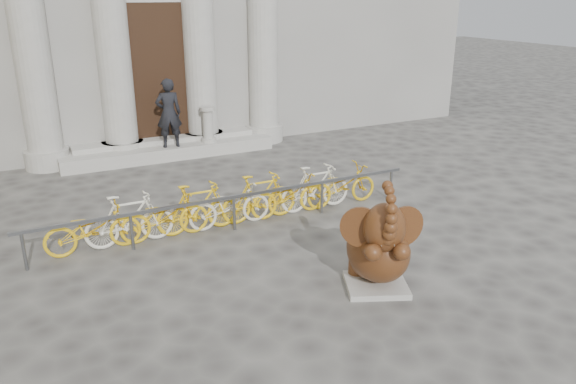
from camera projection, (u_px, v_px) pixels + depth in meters
name	position (u px, v px, depth m)	size (l,w,h in m)	color
ground	(344.00, 314.00, 8.27)	(80.00, 80.00, 0.00)	#474442
entrance_steps	(169.00, 150.00, 16.10)	(6.00, 1.20, 0.36)	#A8A59E
elephant_statue	(379.00, 249.00, 8.74)	(1.31, 1.52, 1.91)	#A8A59E
bike_rack	(229.00, 202.00, 11.22)	(8.00, 0.53, 1.00)	slate
pedestrian	(169.00, 113.00, 15.45)	(0.70, 0.46, 1.91)	black
balustrade_post	(208.00, 126.00, 16.10)	(0.42, 0.42, 1.04)	#A8A59E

